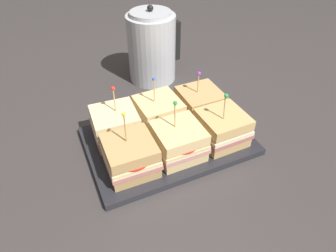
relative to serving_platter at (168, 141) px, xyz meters
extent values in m
plane|color=#383333|center=(0.00, 0.00, -0.01)|extent=(6.00, 6.00, 0.00)
cube|color=#232328|center=(0.00, 0.00, 0.00)|extent=(0.43, 0.29, 0.01)
cube|color=#232328|center=(0.00, 0.00, 0.01)|extent=(0.43, 0.29, 0.01)
cube|color=tan|center=(-0.12, -0.06, 0.02)|extent=(0.12, 0.12, 0.03)
cube|color=tan|center=(-0.12, -0.06, 0.04)|extent=(0.12, 0.12, 0.01)
cube|color=beige|center=(-0.12, -0.06, 0.05)|extent=(0.12, 0.12, 0.01)
cylinder|color=red|center=(-0.12, -0.08, 0.06)|extent=(0.08, 0.08, 0.00)
cube|color=tan|center=(-0.12, -0.06, 0.08)|extent=(0.12, 0.12, 0.03)
cylinder|color=tan|center=(-0.13, -0.06, 0.13)|extent=(0.00, 0.01, 0.09)
sphere|color=yellow|center=(-0.13, -0.06, 0.17)|extent=(0.01, 0.01, 0.01)
cube|color=#DBB77A|center=(0.00, -0.06, 0.02)|extent=(0.11, 0.11, 0.03)
cube|color=tan|center=(0.00, -0.06, 0.04)|extent=(0.12, 0.12, 0.01)
cube|color=beige|center=(0.00, -0.06, 0.05)|extent=(0.12, 0.12, 0.01)
cylinder|color=red|center=(0.00, -0.08, 0.06)|extent=(0.08, 0.08, 0.00)
cube|color=#E8C281|center=(0.00, -0.06, 0.08)|extent=(0.11, 0.11, 0.03)
cylinder|color=tan|center=(-0.01, -0.05, 0.12)|extent=(0.00, 0.01, 0.08)
sphere|color=green|center=(-0.01, -0.05, 0.16)|extent=(0.01, 0.01, 0.01)
cube|color=tan|center=(0.13, -0.06, 0.02)|extent=(0.12, 0.12, 0.03)
cube|color=#B26B60|center=(0.13, -0.06, 0.04)|extent=(0.12, 0.12, 0.01)
cube|color=beige|center=(0.13, -0.06, 0.05)|extent=(0.12, 0.12, 0.01)
cylinder|color=red|center=(0.13, -0.08, 0.06)|extent=(0.06, 0.06, 0.00)
cube|color=tan|center=(0.13, -0.06, 0.08)|extent=(0.12, 0.12, 0.03)
cylinder|color=tan|center=(0.12, -0.07, 0.12)|extent=(0.00, 0.01, 0.08)
sphere|color=green|center=(0.12, -0.07, 0.16)|extent=(0.01, 0.01, 0.01)
cube|color=beige|center=(-0.12, 0.06, 0.02)|extent=(0.12, 0.12, 0.03)
cube|color=tan|center=(-0.12, 0.06, 0.04)|extent=(0.12, 0.12, 0.01)
cube|color=beige|center=(-0.12, 0.06, 0.05)|extent=(0.12, 0.12, 0.01)
cylinder|color=red|center=(-0.12, 0.04, 0.06)|extent=(0.08, 0.08, 0.00)
cube|color=beige|center=(-0.12, 0.06, 0.08)|extent=(0.12, 0.12, 0.03)
cylinder|color=tan|center=(-0.12, 0.07, 0.12)|extent=(0.00, 0.01, 0.08)
sphere|color=red|center=(-0.12, 0.07, 0.16)|extent=(0.01, 0.01, 0.01)
cube|color=#DBB77A|center=(0.00, 0.06, 0.02)|extent=(0.12, 0.12, 0.03)
cube|color=tan|center=(0.00, 0.06, 0.04)|extent=(0.12, 0.12, 0.01)
cube|color=beige|center=(0.00, 0.06, 0.05)|extent=(0.12, 0.12, 0.01)
cylinder|color=red|center=(0.00, 0.04, 0.06)|extent=(0.08, 0.08, 0.00)
cube|color=#E8C281|center=(0.00, 0.06, 0.08)|extent=(0.12, 0.12, 0.03)
cylinder|color=tan|center=(-0.01, 0.06, 0.12)|extent=(0.00, 0.01, 0.08)
sphere|color=blue|center=(-0.01, 0.06, 0.16)|extent=(0.01, 0.01, 0.01)
cube|color=tan|center=(0.13, 0.06, 0.02)|extent=(0.11, 0.11, 0.03)
cube|color=tan|center=(0.13, 0.06, 0.04)|extent=(0.12, 0.12, 0.01)
cube|color=beige|center=(0.13, 0.06, 0.05)|extent=(0.12, 0.12, 0.01)
cube|color=tan|center=(0.13, 0.06, 0.07)|extent=(0.11, 0.11, 0.03)
cylinder|color=tan|center=(0.12, 0.06, 0.11)|extent=(0.00, 0.00, 0.07)
sphere|color=purple|center=(0.12, 0.06, 0.15)|extent=(0.01, 0.01, 0.01)
cylinder|color=#B7BABF|center=(0.09, 0.34, 0.10)|extent=(0.16, 0.16, 0.23)
cylinder|color=#B7BABF|center=(0.09, 0.34, 0.22)|extent=(0.13, 0.13, 0.01)
sphere|color=black|center=(0.09, 0.34, 0.24)|extent=(0.02, 0.02, 0.02)
cube|color=black|center=(0.19, 0.34, 0.12)|extent=(0.02, 0.02, 0.14)
camera|label=1|loc=(-0.25, -0.55, 0.55)|focal=32.00mm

